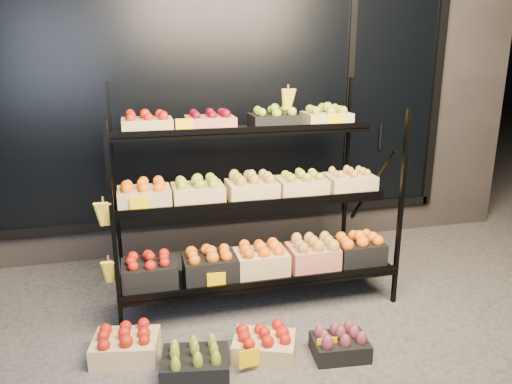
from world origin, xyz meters
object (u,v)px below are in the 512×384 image
object	(u,v)px
floor_crate_left	(126,344)
floor_crate_midleft	(195,362)
display_rack	(251,200)
floor_crate_midright	(264,344)

from	to	relation	value
floor_crate_left	floor_crate_midleft	size ratio (longest dim) A/B	1.02
floor_crate_left	floor_crate_midleft	distance (m)	0.50
floor_crate_left	floor_crate_midleft	world-z (taller)	same
display_rack	floor_crate_left	xyz separation A→B (m)	(-0.99, -0.65, -0.69)
floor_crate_midleft	floor_crate_midright	size ratio (longest dim) A/B	0.96
display_rack	floor_crate_midleft	bearing A→B (deg)	-121.53
floor_crate_left	floor_crate_midleft	xyz separation A→B (m)	(0.41, -0.30, -0.00)
floor_crate_left	floor_crate_midright	distance (m)	0.88
floor_crate_midleft	floor_crate_midright	xyz separation A→B (m)	(0.45, 0.09, -0.00)
display_rack	floor_crate_left	size ratio (longest dim) A/B	4.80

